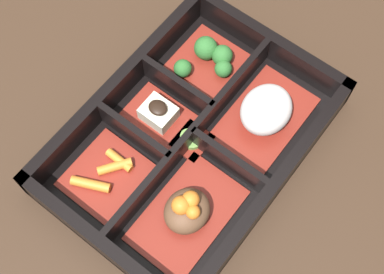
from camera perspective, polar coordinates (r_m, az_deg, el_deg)
ground_plane at (r=0.66m, az=0.00°, el=-0.89°), size 3.00×3.00×0.00m
bento_base at (r=0.66m, az=0.00°, el=-0.71°), size 0.34×0.24×0.01m
bento_rim at (r=0.64m, az=-0.15°, el=0.09°), size 0.34×0.24×0.05m
bowl_rice at (r=0.65m, az=7.85°, el=2.66°), size 0.13×0.08×0.06m
bowl_stew at (r=0.60m, az=-0.54°, el=-7.96°), size 0.13×0.08×0.05m
bowl_greens at (r=0.69m, az=1.72°, el=8.30°), size 0.09×0.08×0.04m
bowl_tofu at (r=0.66m, az=-3.59°, el=2.34°), size 0.06×0.08×0.03m
bowl_carrots at (r=0.64m, az=-9.08°, el=-4.07°), size 0.09×0.08×0.02m
bowl_pickles at (r=0.65m, az=-0.01°, el=-0.27°), size 0.04×0.04×0.01m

